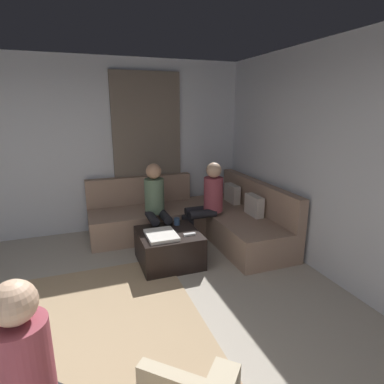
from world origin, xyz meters
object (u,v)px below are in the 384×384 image
Objects in this scene: sectional_couch at (197,219)px; game_remote at (189,234)px; coffee_mug at (177,221)px; person_on_couch_side at (156,203)px; person_on_couch_back at (207,200)px; ottoman at (169,247)px; person_on_armchair at (40,382)px.

sectional_couch is 17.00× the size of game_remote.
person_on_couch_side is at bearing -149.48° from coffee_mug.
coffee_mug is 0.08× the size of person_on_couch_side.
coffee_mug is at bearing 112.17° from person_on_couch_back.
ottoman is at bearing -129.29° from game_remote.
person_on_couch_side reaches higher than person_on_armchair.
game_remote is at bearing 5.71° from coffee_mug.
coffee_mug is 0.61m from person_on_couch_back.
sectional_couch is 0.46m from person_on_couch_back.
ottoman is 0.63× the size of person_on_couch_side.
person_on_armchair is (2.17, -1.28, 0.43)m from ottoman.
game_remote is 0.12× the size of person_on_couch_back.
person_on_couch_back is at bearing 112.17° from coffee_mug.
game_remote is at bearing 141.34° from person_on_couch_back.
person_on_armchair is (2.39, -1.46, 0.17)m from coffee_mug.
game_remote reaches higher than ottoman.
coffee_mug is (0.48, -0.48, 0.19)m from sectional_couch.
person_on_couch_side is at bearing -178.20° from ottoman.
person_on_couch_back is 1.00× the size of person_on_couch_side.
sectional_couch is at bearing 11.74° from person_on_couch_back.
game_remote is (0.18, 0.22, 0.22)m from ottoman.
person_on_couch_back reaches higher than coffee_mug.
person_on_armchair reaches higher than sectional_couch.
person_on_couch_side reaches higher than game_remote.
person_on_couch_side is 1.02× the size of person_on_armchair.
game_remote is 0.82m from person_on_couch_back.
sectional_couch reaches higher than ottoman.
person_on_couch_side is (0.15, -0.68, 0.38)m from sectional_couch.
person_on_armchair is at bearing 65.11° from person_on_couch_side.
sectional_couch is 26.84× the size of coffee_mug.
coffee_mug is 0.40m from game_remote.
ottoman is at bearing 91.80° from person_on_couch_side.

